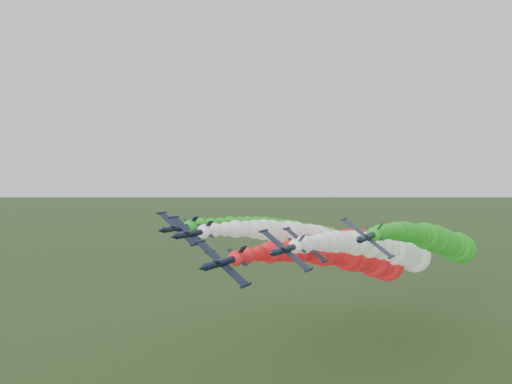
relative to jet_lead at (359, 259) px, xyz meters
The scene contains 6 objects.
jet_lead is the anchor object (origin of this frame).
jet_inner_left 18.53m from the jet_lead, 144.80° to the left, with size 17.01×89.85×20.44m.
jet_inner_right 12.52m from the jet_lead, 63.82° to the left, with size 17.15×89.98×20.58m.
jet_outer_left 28.03m from the jet_lead, 144.20° to the left, with size 16.54×89.38×19.97m.
jet_outer_right 26.80m from the jet_lead, 47.75° to the left, with size 16.78×89.62×20.21m.
jet_trail 28.44m from the jet_lead, 86.41° to the left, with size 16.39×89.23×19.83m.
Camera 1 is at (43.65, -74.89, 48.54)m, focal length 35.00 mm.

